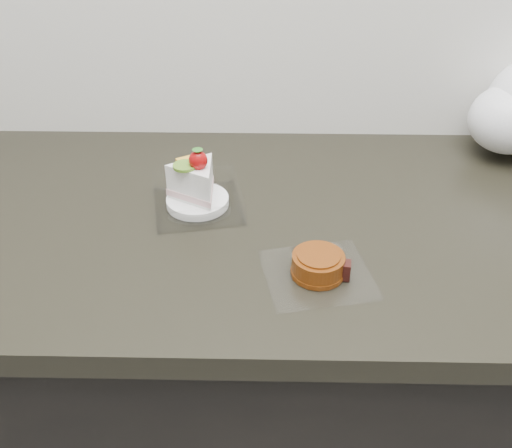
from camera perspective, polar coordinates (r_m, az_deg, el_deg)
counter at (r=1.26m, az=4.12°, el=-16.20°), size 2.04×0.64×0.90m
cake_tray at (r=0.96m, az=-5.93°, el=3.25°), size 0.17×0.17×0.11m
mooncake_wrap at (r=0.83m, az=6.30°, el=-4.25°), size 0.18×0.17×0.04m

